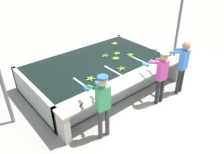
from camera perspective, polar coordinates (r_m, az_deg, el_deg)
name	(u,v)px	position (r m, az deg, el deg)	size (l,w,h in m)	color
ground_plane	(134,107)	(6.52, 5.81, -7.82)	(80.00, 80.00, 0.00)	gray
wash_tank	(96,72)	(7.42, -4.08, 1.27)	(4.57, 2.75, 0.83)	gray
work_ledge	(130,87)	(6.30, 4.62, -2.60)	(4.57, 0.45, 0.83)	#A8A393
worker_0	(102,101)	(4.97, -2.50, -6.31)	(0.46, 0.74, 1.72)	#38383D
worker_1	(161,73)	(6.31, 12.69, 0.95)	(0.43, 0.73, 1.63)	#1E2328
worker_2	(182,63)	(6.93, 17.85, 3.48)	(0.44, 0.73, 1.73)	#1E2328
banana_bunch_floating_0	(116,58)	(7.36, 0.98, 4.91)	(0.28, 0.28, 0.08)	#8CB738
banana_bunch_floating_1	(130,55)	(7.64, 4.72, 5.80)	(0.28, 0.28, 0.08)	#7FAD33
banana_bunch_floating_2	(105,56)	(7.56, -1.81, 5.62)	(0.27, 0.28, 0.08)	#75A333
banana_bunch_floating_3	(117,53)	(7.72, 1.27, 6.18)	(0.27, 0.28, 0.08)	#93BC3D
banana_bunch_floating_4	(102,80)	(6.15, -2.66, -0.69)	(0.25, 0.25, 0.08)	#75A333
banana_bunch_floating_5	(90,79)	(6.22, -5.64, -0.41)	(0.27, 0.28, 0.08)	#9EC642
banana_bunch_floating_6	(121,69)	(6.72, 2.49, 2.21)	(0.28, 0.27, 0.08)	#7FAD33
banana_bunch_floating_7	(115,44)	(8.57, 0.70, 8.74)	(0.28, 0.28, 0.08)	#93BC3D
knife_0	(82,103)	(5.30, -7.84, -6.85)	(0.31, 0.22, 0.02)	silver
knife_1	(161,65)	(7.12, 12.61, 3.14)	(0.32, 0.20, 0.02)	silver
support_post_right	(178,27)	(8.38, 16.89, 12.41)	(0.09, 0.09, 3.20)	slate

